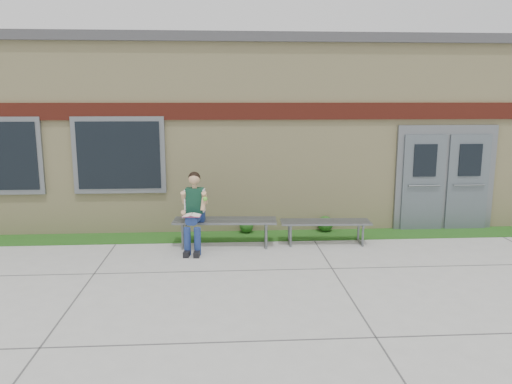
{
  "coord_description": "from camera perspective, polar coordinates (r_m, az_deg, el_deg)",
  "views": [
    {
      "loc": [
        -0.83,
        -7.53,
        2.87
      ],
      "look_at": [
        -0.23,
        1.7,
        1.12
      ],
      "focal_mm": 35.0,
      "sensor_mm": 36.0,
      "label": 1
    }
  ],
  "objects": [
    {
      "name": "shrub_east",
      "position": [
        10.94,
        7.93,
        -3.61
      ],
      "size": [
        0.34,
        0.34,
        0.34
      ],
      "primitive_type": "sphere",
      "color": "#144C15",
      "rests_on": "grass_strip"
    },
    {
      "name": "grass_strip",
      "position": [
        10.56,
        0.92,
        -5.03
      ],
      "size": [
        16.0,
        0.8,
        0.02
      ],
      "primitive_type": "cube",
      "color": "#144C15",
      "rests_on": "ground"
    },
    {
      "name": "bench_left",
      "position": [
        9.84,
        -3.56,
        -3.84
      ],
      "size": [
        2.04,
        0.68,
        0.52
      ],
      "rotation": [
        0.0,
        0.0,
        -0.06
      ],
      "color": "slate",
      "rests_on": "ground"
    },
    {
      "name": "shrub_mid",
      "position": [
        10.73,
        -1.1,
        -3.89
      ],
      "size": [
        0.3,
        0.3,
        0.3
      ],
      "primitive_type": "sphere",
      "color": "#144C15",
      "rests_on": "grass_strip"
    },
    {
      "name": "bench_right",
      "position": [
        10.06,
        7.94,
        -3.89
      ],
      "size": [
        1.8,
        0.57,
        0.46
      ],
      "rotation": [
        0.0,
        0.0,
        -0.05
      ],
      "color": "slate",
      "rests_on": "ground"
    },
    {
      "name": "school_building",
      "position": [
        13.56,
        -0.22,
        7.45
      ],
      "size": [
        16.2,
        6.22,
        4.2
      ],
      "color": "beige",
      "rests_on": "ground"
    },
    {
      "name": "ground",
      "position": [
        8.1,
        2.42,
        -10.08
      ],
      "size": [
        80.0,
        80.0,
        0.0
      ],
      "primitive_type": "plane",
      "color": "#9E9E99",
      "rests_on": "ground"
    },
    {
      "name": "girl",
      "position": [
        9.55,
        -7.1,
        -1.99
      ],
      "size": [
        0.52,
        0.89,
        1.49
      ],
      "rotation": [
        0.0,
        0.0,
        -0.1
      ],
      "color": "navy",
      "rests_on": "ground"
    }
  ]
}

